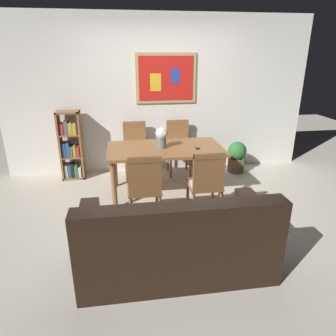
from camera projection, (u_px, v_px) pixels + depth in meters
The scene contains 12 objects.
ground_plane at pixel (174, 210), 4.11m from camera, with size 12.00×12.00×0.00m, color beige.
wall_back_with_painting at pixel (159, 96), 5.20m from camera, with size 5.20×0.14×2.60m.
dining_table at pixel (165, 153), 4.39m from camera, with size 1.64×0.92×0.72m.
dining_chair_far_right at pixel (178, 143), 5.26m from camera, with size 0.40×0.41×0.91m.
dining_chair_near_right at pixel (206, 180), 3.71m from camera, with size 0.40×0.41×0.91m.
dining_chair_near_left at pixel (144, 185), 3.59m from camera, with size 0.40×0.41×0.91m.
dining_chair_far_left at pixel (135, 145), 5.15m from camera, with size 0.40×0.41×0.91m.
leather_couch at pixel (176, 243), 2.88m from camera, with size 1.80×0.84×0.84m.
bookshelf at pixel (71, 147), 5.02m from camera, with size 0.36×0.28×1.13m.
potted_ivy at pixel (237, 156), 5.37m from camera, with size 0.32×0.33×0.54m.
flower_vase at pixel (162, 136), 4.31m from camera, with size 0.19×0.18×0.29m.
tv_remote at pixel (197, 147), 4.34m from camera, with size 0.06×0.16×0.02m.
Camera 1 is at (-0.62, -3.59, 1.99)m, focal length 32.64 mm.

